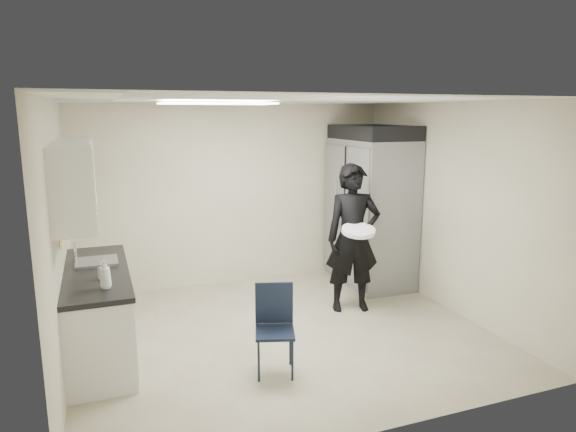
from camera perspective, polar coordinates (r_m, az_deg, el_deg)
name	(u,v)px	position (r m, az deg, el deg)	size (l,w,h in m)	color
floor	(283,333)	(6.01, -0.57, -12.89)	(4.50, 4.50, 0.00)	tan
ceiling	(282,100)	(5.48, -0.62, 12.75)	(4.50, 4.50, 0.00)	white
back_wall	(235,195)	(7.48, -5.86, 2.33)	(4.50, 4.50, 0.00)	beige
left_wall	(58,240)	(5.29, -24.17, -2.41)	(4.00, 4.00, 0.00)	beige
right_wall	(452,209)	(6.70, 17.81, 0.78)	(4.00, 4.00, 0.00)	beige
ceiling_panel	(217,103)	(5.69, -7.86, 12.29)	(1.20, 0.60, 0.02)	white
lower_counter	(99,315)	(5.72, -20.30, -10.24)	(0.60, 1.90, 0.86)	silver
countertop	(95,272)	(5.58, -20.63, -5.88)	(0.64, 1.95, 0.05)	black
sink	(97,267)	(5.82, -20.43, -5.31)	(0.42, 0.40, 0.14)	gray
faucet	(76,255)	(5.79, -22.52, -4.01)	(0.02, 0.02, 0.24)	silver
upper_cabinets	(74,181)	(5.39, -22.65, 3.64)	(0.35, 1.80, 0.75)	silver
towel_dispenser	(73,186)	(6.56, -22.80, 3.05)	(0.22, 0.30, 0.35)	black
notice_sticker_left	(60,245)	(5.40, -23.98, -2.99)	(0.00, 0.12, 0.07)	yellow
notice_sticker_right	(62,244)	(5.61, -23.84, -2.90)	(0.00, 0.12, 0.07)	yellow
commercial_fridge	(371,212)	(7.55, 9.19, 0.40)	(0.80, 1.35, 2.10)	gray
fridge_compressor	(373,132)	(7.42, 9.48, 9.15)	(0.80, 1.35, 0.20)	black
folding_chair	(275,332)	(5.01, -1.47, -12.80)	(0.37, 0.37, 0.83)	black
man_tuxedo	(353,238)	(6.47, 7.23, -2.47)	(0.68, 0.46, 1.86)	black
bucket_lid	(358,231)	(6.20, 7.84, -1.62)	(0.40, 0.40, 0.05)	silver
soap_bottle_a	(105,274)	(4.94, -19.65, -6.11)	(0.10, 0.10, 0.26)	silver
soap_bottle_b	(104,270)	(5.23, -19.79, -5.65)	(0.08, 0.08, 0.17)	silver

